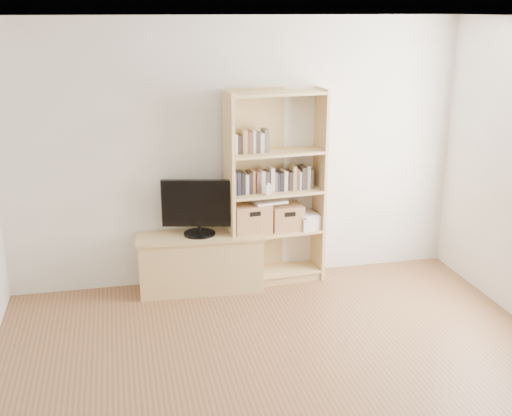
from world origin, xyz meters
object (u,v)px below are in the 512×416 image
object	(u,v)px
tv_stand	(200,263)
basket_right	(286,217)
basket_left	(250,218)
baby_monitor	(268,190)
laptop	(269,201)
television	(199,207)
bookshelf	(275,189)

from	to	relation	value
tv_stand	basket_right	distance (m)	0.97
tv_stand	basket_left	size ratio (longest dim) A/B	3.25
tv_stand	basket_left	xyz separation A→B (m)	(0.51, 0.02, 0.42)
baby_monitor	basket_right	size ratio (longest dim) A/B	0.31
basket_left	laptop	xyz separation A→B (m)	(0.19, 0.01, 0.16)
basket_left	basket_right	world-z (taller)	basket_left
tv_stand	basket_right	xyz separation A→B (m)	(0.88, 0.06, 0.39)
television	baby_monitor	distance (m)	0.69
baby_monitor	laptop	bearing A→B (deg)	76.08
bookshelf	television	world-z (taller)	bookshelf
bookshelf	basket_right	size ratio (longest dim) A/B	6.28
baby_monitor	basket_right	xyz separation A→B (m)	(0.22, 0.12, -0.33)
tv_stand	television	distance (m)	0.57
tv_stand	basket_left	distance (m)	0.66
bookshelf	television	bearing A→B (deg)	178.67
bookshelf	basket_left	size ratio (longest dim) A/B	5.31
bookshelf	baby_monitor	xyz separation A→B (m)	(-0.10, -0.12, 0.03)
basket_left	basket_right	bearing A→B (deg)	-1.64
laptop	bookshelf	bearing A→B (deg)	3.36
tv_stand	television	world-z (taller)	television
bookshelf	basket_right	bearing A→B (deg)	-2.60
television	laptop	xyz separation A→B (m)	(0.70, 0.03, 0.01)
television	basket_left	distance (m)	0.53
basket_left	baby_monitor	bearing A→B (deg)	-35.80
basket_left	basket_right	size ratio (longest dim) A/B	1.18
basket_right	television	bearing A→B (deg)	-178.72
baby_monitor	television	bearing A→B (deg)	176.47
bookshelf	basket_right	world-z (taller)	bookshelf
tv_stand	bookshelf	distance (m)	1.03
television	basket_left	size ratio (longest dim) A/B	1.94
basket_left	basket_right	xyz separation A→B (m)	(0.37, 0.03, -0.02)
television	baby_monitor	xyz separation A→B (m)	(0.67, -0.07, 0.15)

